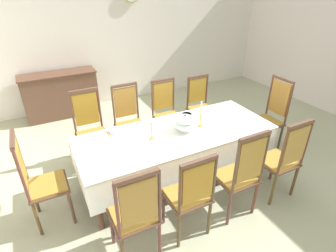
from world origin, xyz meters
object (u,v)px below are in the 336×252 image
(chair_south_b, at_px, (190,194))
(chair_south_c, at_px, (240,173))
(spoon_primary, at_px, (107,133))
(chair_south_a, at_px, (135,213))
(chair_head_east, at_px, (271,115))
(chair_north_d, at_px, (201,105))
(chair_south_d, at_px, (282,158))
(chair_north_b, at_px, (129,120))
(dining_table, at_px, (177,137))
(chair_north_a, at_px, (91,128))
(bowl_near_right, at_px, (187,115))
(chair_head_west, at_px, (39,180))
(soup_tureen, at_px, (185,123))
(bowl_near_left, at_px, (116,130))
(candlestick_west, at_px, (152,130))
(candlestick_east, at_px, (201,116))
(spoon_secondary, at_px, (192,113))
(sideboard, at_px, (61,95))
(chair_north_c, at_px, (167,112))

(chair_south_b, xyz_separation_m, chair_south_c, (0.65, -0.01, 0.03))
(chair_south_c, xyz_separation_m, spoon_primary, (-1.14, 1.31, 0.15))
(chair_south_a, relative_size, chair_head_east, 0.94)
(chair_north_d, bearing_deg, chair_south_d, 90.00)
(chair_north_b, bearing_deg, dining_table, 110.76)
(chair_north_a, relative_size, chair_south_b, 1.07)
(chair_south_b, relative_size, bowl_near_right, 6.14)
(chair_north_a, bearing_deg, chair_head_west, 49.94)
(chair_south_c, bearing_deg, soup_tureen, 101.65)
(dining_table, relative_size, bowl_near_left, 14.16)
(chair_north_b, bearing_deg, chair_south_a, 71.72)
(chair_north_b, relative_size, candlestick_west, 3.43)
(chair_north_a, bearing_deg, soup_tureen, 139.49)
(chair_head_east, distance_m, candlestick_east, 1.38)
(chair_north_b, height_order, spoon_secondary, chair_north_b)
(chair_head_west, height_order, spoon_primary, chair_head_west)
(candlestick_east, bearing_deg, bowl_near_left, 160.43)
(spoon_primary, xyz_separation_m, sideboard, (-0.28, 2.41, -0.29))
(chair_north_b, xyz_separation_m, candlestick_west, (-0.02, -0.91, 0.29))
(bowl_near_left, height_order, sideboard, sideboard)
(dining_table, bearing_deg, chair_south_c, -71.32)
(chair_head_east, relative_size, sideboard, 0.83)
(bowl_near_right, bearing_deg, dining_table, -135.38)
(chair_north_b, distance_m, spoon_primary, 0.72)
(dining_table, distance_m, chair_north_d, 1.33)
(chair_south_c, bearing_deg, bowl_near_left, 128.13)
(chair_north_a, height_order, sideboard, chair_north_a)
(candlestick_east, relative_size, spoon_secondary, 2.07)
(chair_south_d, height_order, chair_head_east, chair_head_east)
(chair_south_a, xyz_separation_m, chair_north_c, (1.25, 1.81, -0.01))
(chair_north_b, relative_size, bowl_near_right, 6.44)
(dining_table, xyz_separation_m, chair_north_a, (-0.94, 0.91, -0.08))
(chair_north_a, bearing_deg, chair_south_b, 108.30)
(bowl_near_left, bearing_deg, chair_south_a, -100.59)
(chair_south_b, distance_m, chair_south_d, 1.32)
(chair_north_b, relative_size, candlestick_east, 3.07)
(chair_head_east, bearing_deg, bowl_near_left, 81.10)
(chair_north_a, height_order, chair_north_b, chair_north_a)
(chair_head_east, distance_m, bowl_near_left, 2.45)
(spoon_secondary, bearing_deg, chair_south_a, -139.56)
(bowl_near_right, relative_size, sideboard, 0.12)
(chair_south_c, height_order, candlestick_west, chair_south_c)
(chair_south_b, height_order, chair_north_d, chair_south_b)
(spoon_primary, bearing_deg, candlestick_west, -48.81)
(chair_north_d, height_order, soup_tureen, chair_north_d)
(chair_north_c, height_order, candlestick_west, chair_north_c)
(chair_south_d, relative_size, spoon_secondary, 6.38)
(dining_table, height_order, chair_south_b, chair_south_b)
(chair_north_d, xyz_separation_m, soup_tureen, (-0.86, -0.90, 0.29))
(chair_north_b, distance_m, candlestick_east, 1.19)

